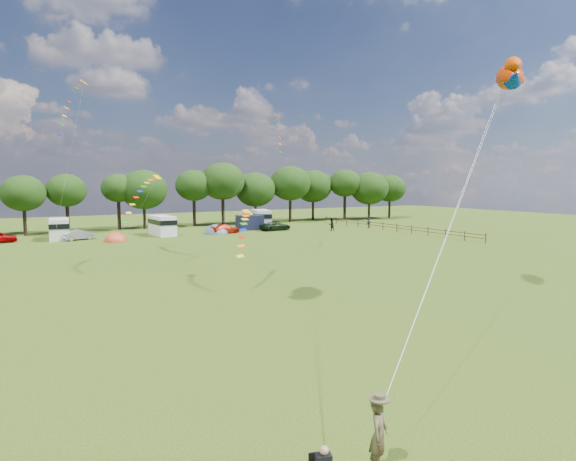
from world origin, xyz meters
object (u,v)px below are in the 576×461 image
campervan_c (162,225)px  fish_kite (510,76)px  kite_flyer (379,435)px  walker_a (331,225)px  car_c (225,229)px  walker_b (368,223)px  campervan_d (261,218)px  tent_greyblue (216,233)px  tent_orange (116,241)px  car_b (78,235)px  car_d (275,226)px  campervan_b (59,228)px

campervan_c → fish_kite: size_ratio=1.40×
kite_flyer → walker_a: walker_a is taller
car_c → walker_b: 22.66m
walker_b → campervan_d: bearing=-43.6°
tent_greyblue → tent_orange: bearing=-170.5°
campervan_c → car_c: bearing=-108.1°
car_b → car_d: size_ratio=0.77×
kite_flyer → campervan_c: bearing=46.7°
car_d → campervan_c: 16.31m
campervan_d → tent_greyblue: bearing=134.0°
campervan_d → tent_orange: (-23.05, -7.28, -1.46)m
tent_greyblue → kite_flyer: kite_flyer is taller
tent_orange → walker_b: size_ratio=1.93×
kite_flyer → campervan_b: bearing=59.3°
campervan_b → campervan_d: size_ratio=0.90×
tent_greyblue → kite_flyer: size_ratio=2.02×
tent_orange → tent_greyblue: (13.71, 2.31, -0.00)m
campervan_c → walker_b: bearing=-103.8°
tent_greyblue → fish_kite: (2.00, -43.32, 13.34)m
campervan_c → walker_b: size_ratio=3.46×
campervan_c → tent_orange: 7.90m
campervan_b → tent_greyblue: campervan_b is taller
campervan_d → campervan_c: bearing=117.5°
car_c → campervan_d: (8.23, 5.42, 0.84)m
campervan_b → walker_b: 43.45m
walker_a → tent_orange: bearing=-7.7°
campervan_b → campervan_d: bearing=-81.6°
campervan_c → fish_kite: fish_kite is taller
kite_flyer → walker_b: (39.84, 49.76, -0.12)m
tent_greyblue → campervan_d: bearing=28.0°
fish_kite → car_b: bearing=67.3°
campervan_c → tent_greyblue: (7.01, -1.64, -1.38)m
car_b → kite_flyer: (1.10, -54.95, 0.26)m
fish_kite → tent_orange: bearing=64.8°
campervan_b → kite_flyer: (3.05, -56.75, -0.47)m
car_c → campervan_b: (-20.47, 3.64, 0.75)m
campervan_c → walker_b: 31.02m
car_c → campervan_c: (-8.12, 2.08, 0.77)m
campervan_d → car_b: bearing=113.6°
car_d → campervan_b: campervan_b is taller
tent_greyblue → walker_a: walker_a is taller
car_b → walker_b: bearing=-116.8°
car_d → tent_greyblue: 9.20m
campervan_d → tent_greyblue: 10.68m
walker_a → car_c: bearing=-19.2°
campervan_c → walker_a: size_ratio=2.97×
tent_orange → kite_flyer: size_ratio=1.67×
campervan_b → campervan_c: (12.35, -1.56, 0.02)m
campervan_c → kite_flyer: campervan_c is taller
car_d → campervan_d: 5.15m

